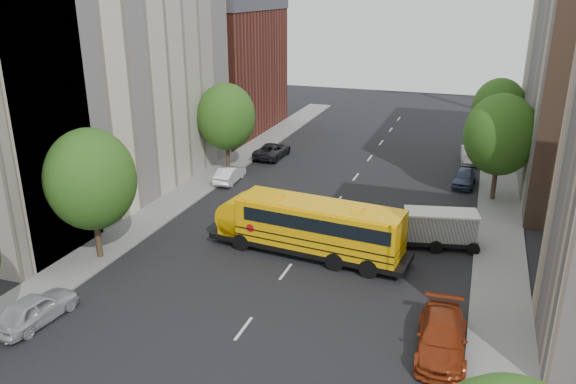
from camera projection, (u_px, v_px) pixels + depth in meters
The scene contains 18 objects.
ground at pixel (297, 257), 33.59m from camera, with size 120.00×120.00×0.00m, color black.
sidewalk_left at pixel (171, 204), 41.56m from camera, with size 3.00×80.00×0.12m, color slate.
sidewalk_right at pixel (500, 249), 34.46m from camera, with size 3.00×80.00×0.12m, color slate.
lane_markings at pixel (338, 201), 42.47m from camera, with size 0.15×64.00×0.01m, color silver.
building_left_cream at pixel (90, 63), 41.06m from camera, with size 10.00×26.00×20.00m, color beige.
building_left_redbrick at pixel (222, 72), 61.78m from camera, with size 10.00×15.00×13.00m, color maroon.
street_tree_1 at pixel (91, 179), 31.75m from camera, with size 5.12×5.12×7.90m.
street_tree_2 at pixel (226, 117), 47.77m from camera, with size 4.99×4.99×7.71m.
street_tree_4 at pixel (500, 135), 40.89m from camera, with size 5.25×5.25×8.10m.
street_tree_5 at pixel (499, 109), 51.67m from camera, with size 4.86×4.86×7.51m.
school_bus at pixel (307, 224), 33.33m from camera, with size 12.51×4.12×3.47m.
safari_truck at pixel (433, 228), 34.57m from camera, with size 5.73×3.06×2.33m.
parked_car_0 at pixel (35, 309), 26.76m from camera, with size 1.75×4.34×1.48m, color #B8BAC0.
parked_car_1 at pixel (230, 174), 46.36m from camera, with size 1.41×4.06×1.34m, color silver.
parked_car_2 at pixel (272, 150), 53.10m from camera, with size 2.33×5.05×1.40m, color black.
parked_car_3 at pixel (442, 337), 24.57m from camera, with size 2.12×5.22×1.52m, color maroon.
parked_car_4 at pixel (464, 177), 45.53m from camera, with size 1.62×4.03×1.37m, color #323D59.
parked_car_5 at pixel (469, 155), 51.65m from camera, with size 1.48×4.25×1.40m, color #9E9F9A.
Camera 1 is at (9.45, -28.74, 15.13)m, focal length 35.00 mm.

